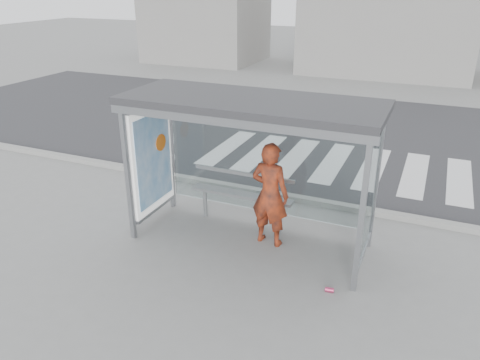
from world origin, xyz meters
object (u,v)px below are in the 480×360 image
bus_shelter (231,133)px  bench (242,195)px  person (270,195)px  soda_can (329,290)px

bus_shelter → bench: 1.47m
bus_shelter → person: bearing=4.6°
soda_can → bus_shelter: bearing=154.9°
bus_shelter → soda_can: bus_shelter is taller
person → bus_shelter: bearing=11.1°
bench → soda_can: size_ratio=15.11×
bus_shelter → person: (0.70, 0.06, -1.04)m
bench → bus_shelter: bearing=-87.3°
bus_shelter → bench: (-0.02, 0.52, -1.37)m
person → soda_can: 1.92m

